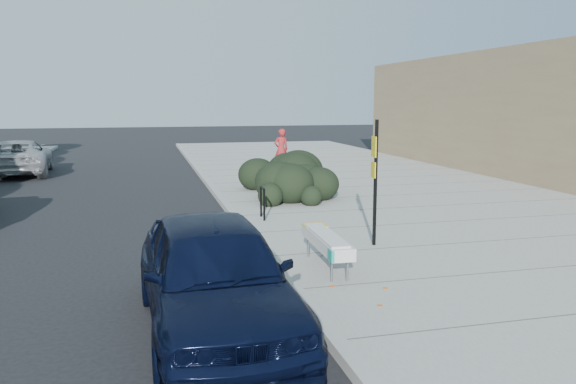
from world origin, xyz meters
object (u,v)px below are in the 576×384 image
suv_silver (19,157)px  sedan_navy (214,275)px  bike_rack (263,200)px  sign_post (375,175)px  pedestrian (281,149)px  bench (326,241)px

suv_silver → sedan_navy: bearing=103.0°
bike_rack → sign_post: size_ratio=0.31×
suv_silver → sign_post: bearing=117.4°
sign_post → pedestrian: (1.18, 12.96, -0.58)m
bike_rack → pedestrian: size_ratio=0.46×
bike_rack → pedestrian: (2.87, 9.78, 0.40)m
sign_post → suv_silver: bearing=129.1°
bench → pedestrian: bearing=81.5°
bench → bike_rack: (-0.23, 4.50, 0.00)m
bike_rack → pedestrian: 10.20m
bench → bike_rack: bearing=94.9°
sign_post → sedan_navy: size_ratio=0.55×
bike_rack → suv_silver: bearing=125.9°
sign_post → bench: bearing=-131.3°
bench → pedestrian: (2.65, 14.28, 0.41)m
sign_post → suv_silver: size_ratio=0.49×
sign_post → suv_silver: sign_post is taller
sign_post → suv_silver: 18.34m
bike_rack → suv_silver: (-8.10, 12.30, 0.10)m
bench → sedan_navy: sedan_navy is taller
bike_rack → suv_silver: suv_silver is taller
bench → sedan_navy: size_ratio=0.44×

